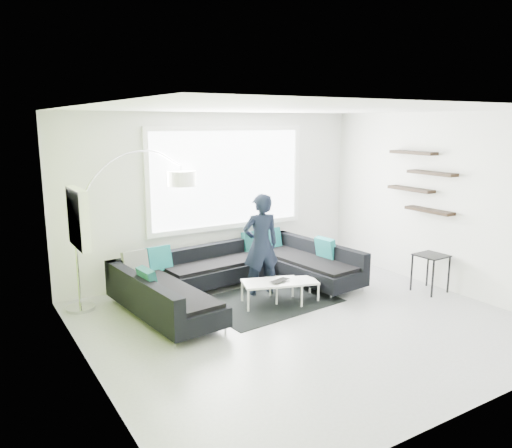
% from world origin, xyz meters
% --- Properties ---
extents(ground, '(5.50, 5.50, 0.00)m').
position_xyz_m(ground, '(0.00, 0.00, 0.00)').
color(ground, gray).
rests_on(ground, ground).
extents(room_shell, '(5.54, 5.04, 2.82)m').
position_xyz_m(room_shell, '(0.04, 0.21, 1.81)').
color(room_shell, silver).
rests_on(room_shell, ground).
extents(sectional_sofa, '(3.65, 2.48, 0.74)m').
position_xyz_m(sectional_sofa, '(-0.22, 1.29, 0.33)').
color(sectional_sofa, black).
rests_on(sectional_sofa, ground).
extents(rug, '(2.08, 1.60, 0.01)m').
position_xyz_m(rug, '(0.00, 0.91, 0.01)').
color(rug, black).
rests_on(rug, ground).
extents(coffee_table, '(1.22, 0.93, 0.35)m').
position_xyz_m(coffee_table, '(0.20, 0.78, 0.18)').
color(coffee_table, white).
rests_on(coffee_table, ground).
extents(arc_lamp, '(2.19, 1.08, 2.23)m').
position_xyz_m(arc_lamp, '(-2.45, 2.04, 1.12)').
color(arc_lamp, white).
rests_on(arc_lamp, ground).
extents(side_table, '(0.46, 0.46, 0.60)m').
position_xyz_m(side_table, '(2.45, -0.06, 0.30)').
color(side_table, black).
rests_on(side_table, ground).
extents(person, '(0.71, 0.57, 1.59)m').
position_xyz_m(person, '(0.11, 1.25, 0.79)').
color(person, black).
rests_on(person, ground).
extents(laptop, '(0.45, 0.40, 0.03)m').
position_xyz_m(laptop, '(0.11, 0.66, 0.37)').
color(laptop, black).
rests_on(laptop, coffee_table).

